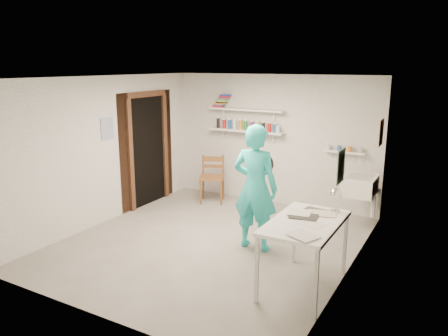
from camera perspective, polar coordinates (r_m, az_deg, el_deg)
The scene contains 27 objects.
floor at distance 6.58m, azimuth -1.73°, elevation -9.73°, with size 4.00×4.50×0.02m, color slate.
ceiling at distance 6.05m, azimuth -1.90°, elevation 11.84°, with size 4.00×4.50×0.02m, color silver.
wall_back at distance 8.18m, azimuth 6.41°, elevation 3.67°, with size 4.00×0.02×2.40m, color silver.
wall_front at distance 4.50m, azimuth -16.92°, elevation -5.02°, with size 4.00×0.02×2.40m, color silver.
wall_left at distance 7.43m, azimuth -15.22°, elevation 2.27°, with size 0.02×4.50×2.40m, color silver.
wall_right at distance 5.47m, azimuth 16.53°, elevation -1.72°, with size 0.02×4.50×2.40m, color silver.
doorway_recess at distance 8.21m, azimuth -9.93°, elevation 2.16°, with size 0.02×0.90×2.00m, color black.
corridor_box at distance 8.67m, azimuth -13.60°, elevation 2.91°, with size 1.40×1.50×2.10m, color brown.
door_lintel at distance 8.07m, azimuth -10.13°, elevation 9.48°, with size 0.06×1.05×0.10m, color brown.
door_jamb_near at distance 7.83m, azimuth -12.12°, elevation 1.51°, with size 0.06×0.10×2.00m, color brown.
door_jamb_far at distance 8.59m, azimuth -7.73°, elevation 2.73°, with size 0.06×0.10×2.00m, color brown.
shelf_lower at distance 8.25m, azimuth 2.87°, elevation 4.87°, with size 1.50×0.22×0.03m, color white.
shelf_upper at distance 8.20m, azimuth 2.91°, elevation 7.63°, with size 1.50×0.22×0.03m, color white.
ledge_shelf at distance 7.70m, azimuth 15.41°, elevation 2.03°, with size 0.70×0.14×0.03m, color white.
poster_left at distance 7.39m, azimuth -15.00°, elevation 4.99°, with size 0.01×0.28×0.36m, color #334C7F.
poster_right_a at distance 7.14m, azimuth 19.86°, elevation 4.36°, with size 0.01×0.34×0.42m, color #995933.
poster_right_b at distance 4.88m, azimuth 15.04°, elevation 0.21°, with size 0.01×0.30×0.38m, color #3F724C.
belfast_sink at distance 7.26m, azimuth 17.34°, elevation -2.18°, with size 0.48×0.60×0.30m, color white.
man at distance 6.11m, azimuth 4.09°, elevation -2.57°, with size 0.65×0.43×1.79m, color #2AD3CE.
wall_clock at distance 6.23m, azimuth 5.06°, elevation 0.55°, with size 0.32×0.32×0.04m, color beige.
wooden_chair at distance 8.27m, azimuth -1.58°, elevation -1.26°, with size 0.45×0.43×0.96m, color brown.
work_table at distance 5.26m, azimuth 10.40°, elevation -11.08°, with size 0.74×1.24×0.83m, color white.
desk_lamp at distance 5.44m, azimuth 14.44°, elevation -3.35°, with size 0.16×0.16×0.16m, color silver.
spray_cans at distance 8.24m, azimuth 2.88°, elevation 5.55°, with size 1.34×0.06×0.17m.
book_stack at distance 8.43m, azimuth -0.28°, elevation 8.77°, with size 0.34×0.14×0.25m.
ledge_pots at distance 7.69m, azimuth 15.44°, elevation 2.47°, with size 0.48×0.07×0.09m.
papers at distance 5.10m, azimuth 10.60°, elevation -6.73°, with size 0.30×0.22×0.02m.
Camera 1 is at (3.13, -5.17, 2.58)m, focal length 35.00 mm.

